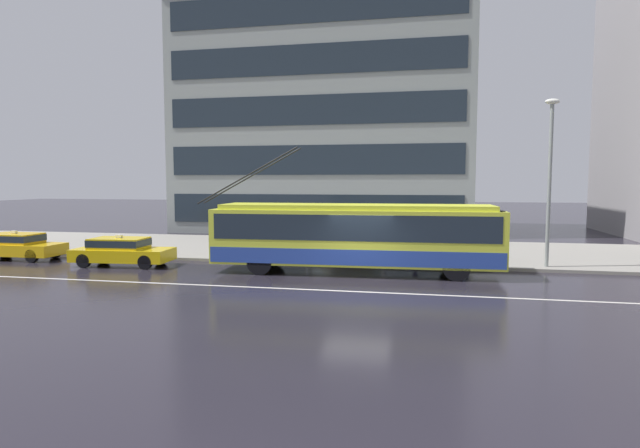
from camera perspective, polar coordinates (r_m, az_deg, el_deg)
ground_plane at (r=19.11m, az=4.09°, el=-6.72°), size 160.00×160.00×0.00m
sidewalk_slab at (r=27.97m, az=6.45°, el=-2.94°), size 80.00×10.00×0.14m
lane_centre_line at (r=17.95m, az=3.59°, el=-7.46°), size 72.00×0.14×0.01m
trolleybus at (r=21.32m, az=3.93°, el=-1.25°), size 12.66×2.89×5.22m
taxi_queued_behind_bus at (r=24.84m, az=-21.13°, el=-2.73°), size 4.44×2.03×1.39m
taxi_far_behind at (r=29.16m, az=-30.59°, el=-2.01°), size 4.41×1.77×1.39m
bus_shelter at (r=24.88m, az=3.05°, el=0.48°), size 3.91×1.69×2.40m
pedestrian_at_shelter at (r=24.81m, az=10.68°, el=-0.04°), size 1.36×1.36×2.01m
pedestrian_approaching_curb at (r=23.27m, az=14.27°, el=-0.72°), size 1.25×1.25×1.92m
pedestrian_walking_past at (r=25.60m, az=15.81°, el=-0.00°), size 1.40×1.40×1.99m
street_lamp at (r=23.96m, az=24.13°, el=5.58°), size 0.60×0.32×7.11m
office_tower_corner_left at (r=41.37m, az=0.70°, el=11.64°), size 22.16×11.31×17.50m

